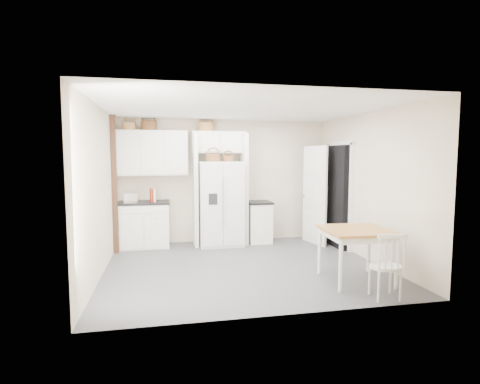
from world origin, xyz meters
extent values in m
plane|color=#4F4F52|center=(0.00, 0.00, 0.00)|extent=(4.50, 4.50, 0.00)
plane|color=white|center=(0.00, 0.00, 2.60)|extent=(4.50, 4.50, 0.00)
plane|color=#B4A18D|center=(0.00, 2.00, 1.30)|extent=(4.50, 0.00, 4.50)
plane|color=#B4A18D|center=(-2.25, 0.00, 1.30)|extent=(0.00, 4.00, 4.00)
plane|color=#B4A18D|center=(2.25, 0.00, 1.30)|extent=(0.00, 4.00, 4.00)
cube|color=silver|center=(-0.15, 1.60, 0.86)|extent=(0.89, 0.72, 1.73)
cube|color=white|center=(-1.69, 1.70, 0.44)|extent=(0.96, 0.61, 0.89)
cube|color=white|center=(0.69, 1.70, 0.42)|extent=(0.48, 0.57, 0.84)
cube|color=#996525|center=(1.46, -1.06, 0.39)|extent=(0.99, 0.99, 0.78)
cube|color=white|center=(1.49, -1.75, 0.42)|extent=(0.45, 0.42, 0.83)
cube|color=black|center=(-1.69, 1.70, 0.91)|extent=(1.00, 0.65, 0.04)
cube|color=black|center=(0.69, 1.70, 0.86)|extent=(0.51, 0.61, 0.04)
cube|color=silver|center=(-1.95, 1.62, 1.02)|extent=(0.29, 0.20, 0.18)
cube|color=#9C1D0E|center=(-1.54, 1.62, 1.06)|extent=(0.06, 0.18, 0.27)
cube|color=beige|center=(-1.49, 1.62, 1.06)|extent=(0.08, 0.18, 0.26)
cylinder|color=#A3612F|center=(-1.95, 1.83, 2.43)|extent=(0.27, 0.27, 0.15)
cylinder|color=#543118|center=(-1.57, 1.83, 2.44)|extent=(0.31, 0.31, 0.18)
cylinder|color=#A3612F|center=(-0.42, 1.83, 2.44)|extent=(0.32, 0.32, 0.18)
cylinder|color=#543118|center=(-0.31, 1.50, 1.80)|extent=(0.28, 0.28, 0.15)
cylinder|color=#543118|center=(0.00, 1.50, 1.79)|extent=(0.22, 0.22, 0.12)
cube|color=white|center=(-1.50, 1.83, 1.90)|extent=(1.40, 0.34, 0.90)
cube|color=white|center=(-0.15, 1.83, 2.12)|extent=(1.12, 0.34, 0.45)
cube|color=white|center=(-0.66, 1.70, 1.15)|extent=(0.08, 0.60, 2.30)
cube|color=white|center=(0.36, 1.70, 1.15)|extent=(0.08, 0.60, 2.30)
cube|color=#402216|center=(-2.20, 1.35, 1.30)|extent=(0.09, 0.09, 2.60)
cube|color=black|center=(2.16, 1.00, 1.02)|extent=(0.18, 0.85, 2.05)
cube|color=white|center=(1.80, 1.33, 1.02)|extent=(0.21, 0.79, 2.05)
camera|label=1|loc=(-1.28, -5.98, 1.82)|focal=28.00mm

